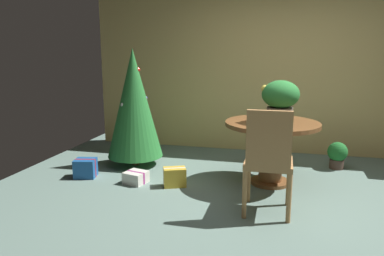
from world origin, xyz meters
The scene contains 10 objects.
ground_plane centered at (0.00, 0.00, 0.00)m, with size 6.60×6.60×0.00m, color slate.
back_wall_panel centered at (0.00, 2.20, 1.30)m, with size 6.00×0.10×2.60m, color tan.
round_dining_table centered at (-0.12, 0.68, 0.51)m, with size 1.08×1.08×0.74m.
flower_vase centered at (-0.05, 0.65, 1.02)m, with size 0.43×0.42×0.48m.
wooden_chair_near centered at (-0.12, -0.21, 0.57)m, with size 0.44×0.45×1.03m.
holiday_tree centered at (-1.96, 1.00, 0.85)m, with size 0.75×0.75×1.58m.
gift_box_gold centered at (-1.19, 0.32, 0.11)m, with size 0.30×0.25×0.22m.
gift_box_cream centered at (-1.67, 0.31, 0.07)m, with size 0.29×0.28×0.14m.
gift_box_blue centered at (-2.36, 0.36, 0.11)m, with size 0.29×0.27×0.23m.
potted_plant centered at (0.72, 1.48, 0.20)m, with size 0.26×0.26×0.36m.
Camera 1 is at (-0.02, -3.56, 1.52)m, focal length 34.40 mm.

